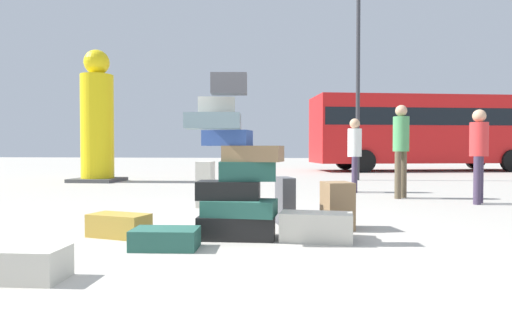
{
  "coord_description": "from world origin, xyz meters",
  "views": [
    {
      "loc": [
        1.05,
        -4.35,
        0.95
      ],
      "look_at": [
        0.3,
        1.84,
        0.78
      ],
      "focal_mm": 30.66,
      "sensor_mm": 36.0,
      "label": 1
    }
  ],
  "objects_px": {
    "lamp_post": "(358,31)",
    "suitcase_tower": "(236,179)",
    "suitcase_brown_foreground_far": "(337,205)",
    "suitcase_cream_behind_tower": "(9,264)",
    "suitcase_charcoal_left_side": "(285,201)",
    "suitcase_cream_upright_blue": "(316,227)",
    "person_tourist_with_camera": "(479,148)",
    "yellow_dummy_statue": "(97,123)",
    "suitcase_cream_foreground_near": "(205,184)",
    "person_bearded_onlooker": "(401,142)",
    "suitcase_tan_right_side": "(119,225)",
    "suitcase_teal_white_trunk": "(165,239)",
    "parked_bus": "(425,128)",
    "person_passerby_in_red": "(355,148)"
  },
  "relations": [
    {
      "from": "suitcase_cream_foreground_near",
      "to": "lamp_post",
      "type": "xyz_separation_m",
      "value": [
        3.11,
        6.43,
        4.08
      ]
    },
    {
      "from": "suitcase_tan_right_side",
      "to": "parked_bus",
      "type": "height_order",
      "value": "parked_bus"
    },
    {
      "from": "lamp_post",
      "to": "suitcase_tower",
      "type": "bearing_deg",
      "value": -104.1
    },
    {
      "from": "suitcase_tower",
      "to": "person_tourist_with_camera",
      "type": "bearing_deg",
      "value": 42.22
    },
    {
      "from": "suitcase_tower",
      "to": "person_bearded_onlooker",
      "type": "relative_size",
      "value": 0.96
    },
    {
      "from": "suitcase_tan_right_side",
      "to": "suitcase_charcoal_left_side",
      "type": "relative_size",
      "value": 1.07
    },
    {
      "from": "suitcase_tan_right_side",
      "to": "person_tourist_with_camera",
      "type": "distance_m",
      "value": 6.03
    },
    {
      "from": "suitcase_cream_upright_blue",
      "to": "parked_bus",
      "type": "bearing_deg",
      "value": 76.26
    },
    {
      "from": "suitcase_tan_right_side",
      "to": "person_bearded_onlooker",
      "type": "height_order",
      "value": "person_bearded_onlooker"
    },
    {
      "from": "suitcase_cream_foreground_near",
      "to": "person_bearded_onlooker",
      "type": "relative_size",
      "value": 0.42
    },
    {
      "from": "suitcase_tan_right_side",
      "to": "lamp_post",
      "type": "relative_size",
      "value": 0.09
    },
    {
      "from": "person_tourist_with_camera",
      "to": "suitcase_charcoal_left_side",
      "type": "bearing_deg",
      "value": -21.82
    },
    {
      "from": "yellow_dummy_statue",
      "to": "lamp_post",
      "type": "bearing_deg",
      "value": 11.07
    },
    {
      "from": "suitcase_cream_upright_blue",
      "to": "suitcase_tan_right_side",
      "type": "bearing_deg",
      "value": -174.7
    },
    {
      "from": "suitcase_brown_foreground_far",
      "to": "lamp_post",
      "type": "bearing_deg",
      "value": 66.43
    },
    {
      "from": "suitcase_cream_behind_tower",
      "to": "yellow_dummy_statue",
      "type": "distance_m",
      "value": 9.93
    },
    {
      "from": "suitcase_cream_upright_blue",
      "to": "suitcase_tower",
      "type": "bearing_deg",
      "value": -179.52
    },
    {
      "from": "suitcase_brown_foreground_far",
      "to": "suitcase_cream_behind_tower",
      "type": "bearing_deg",
      "value": -152.61
    },
    {
      "from": "suitcase_cream_upright_blue",
      "to": "suitcase_teal_white_trunk",
      "type": "distance_m",
      "value": 1.52
    },
    {
      "from": "person_bearded_onlooker",
      "to": "suitcase_cream_behind_tower",
      "type": "bearing_deg",
      "value": 4.6
    },
    {
      "from": "suitcase_tan_right_side",
      "to": "person_bearded_onlooker",
      "type": "xyz_separation_m",
      "value": [
        3.76,
        4.13,
        0.94
      ]
    },
    {
      "from": "person_tourist_with_camera",
      "to": "lamp_post",
      "type": "relative_size",
      "value": 0.23
    },
    {
      "from": "person_bearded_onlooker",
      "to": "lamp_post",
      "type": "distance_m",
      "value": 5.86
    },
    {
      "from": "suitcase_tan_right_side",
      "to": "suitcase_charcoal_left_side",
      "type": "distance_m",
      "value": 1.96
    },
    {
      "from": "suitcase_cream_foreground_near",
      "to": "person_bearded_onlooker",
      "type": "xyz_separation_m",
      "value": [
        3.41,
        1.66,
        0.7
      ]
    },
    {
      "from": "suitcase_tan_right_side",
      "to": "person_bearded_onlooker",
      "type": "relative_size",
      "value": 0.36
    },
    {
      "from": "yellow_dummy_statue",
      "to": "lamp_post",
      "type": "height_order",
      "value": "lamp_post"
    },
    {
      "from": "suitcase_cream_foreground_near",
      "to": "suitcase_cream_behind_tower",
      "type": "bearing_deg",
      "value": -97.72
    },
    {
      "from": "person_tourist_with_camera",
      "to": "yellow_dummy_statue",
      "type": "distance_m",
      "value": 9.81
    },
    {
      "from": "suitcase_brown_foreground_far",
      "to": "suitcase_cream_behind_tower",
      "type": "relative_size",
      "value": 0.69
    },
    {
      "from": "person_bearded_onlooker",
      "to": "lamp_post",
      "type": "xyz_separation_m",
      "value": [
        -0.29,
        4.77,
        3.39
      ]
    },
    {
      "from": "suitcase_tower",
      "to": "suitcase_tan_right_side",
      "type": "xyz_separation_m",
      "value": [
        -1.25,
        -0.1,
        -0.5
      ]
    },
    {
      "from": "suitcase_tower",
      "to": "parked_bus",
      "type": "height_order",
      "value": "parked_bus"
    },
    {
      "from": "suitcase_charcoal_left_side",
      "to": "person_bearded_onlooker",
      "type": "bearing_deg",
      "value": 40.11
    },
    {
      "from": "lamp_post",
      "to": "suitcase_charcoal_left_side",
      "type": "bearing_deg",
      "value": -102.24
    },
    {
      "from": "suitcase_tan_right_side",
      "to": "suitcase_cream_upright_blue",
      "type": "relative_size",
      "value": 0.87
    },
    {
      "from": "suitcase_charcoal_left_side",
      "to": "suitcase_cream_upright_blue",
      "type": "bearing_deg",
      "value": -84.8
    },
    {
      "from": "suitcase_cream_behind_tower",
      "to": "person_bearded_onlooker",
      "type": "distance_m",
      "value": 6.95
    },
    {
      "from": "suitcase_cream_upright_blue",
      "to": "suitcase_charcoal_left_side",
      "type": "height_order",
      "value": "suitcase_charcoal_left_side"
    },
    {
      "from": "suitcase_tower",
      "to": "suitcase_cream_behind_tower",
      "type": "bearing_deg",
      "value": -129.49
    },
    {
      "from": "suitcase_charcoal_left_side",
      "to": "suitcase_cream_behind_tower",
      "type": "relative_size",
      "value": 0.74
    },
    {
      "from": "person_passerby_in_red",
      "to": "person_tourist_with_camera",
      "type": "bearing_deg",
      "value": 51.33
    },
    {
      "from": "suitcase_tan_right_side",
      "to": "suitcase_tower",
      "type": "bearing_deg",
      "value": 18.15
    },
    {
      "from": "suitcase_brown_foreground_far",
      "to": "suitcase_charcoal_left_side",
      "type": "distance_m",
      "value": 0.64
    },
    {
      "from": "suitcase_charcoal_left_side",
      "to": "suitcase_cream_behind_tower",
      "type": "distance_m",
      "value": 3.1
    },
    {
      "from": "person_bearded_onlooker",
      "to": "yellow_dummy_statue",
      "type": "height_order",
      "value": "yellow_dummy_statue"
    },
    {
      "from": "suitcase_tower",
      "to": "parked_bus",
      "type": "xyz_separation_m",
      "value": [
        5.7,
        14.99,
        1.21
      ]
    },
    {
      "from": "suitcase_cream_upright_blue",
      "to": "suitcase_cream_behind_tower",
      "type": "height_order",
      "value": "suitcase_cream_upright_blue"
    },
    {
      "from": "suitcase_cream_foreground_near",
      "to": "person_tourist_with_camera",
      "type": "bearing_deg",
      "value": 10.59
    },
    {
      "from": "suitcase_cream_foreground_near",
      "to": "lamp_post",
      "type": "height_order",
      "value": "lamp_post"
    }
  ]
}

